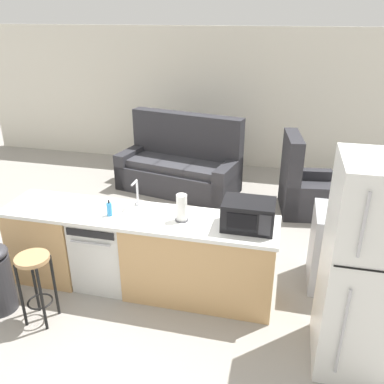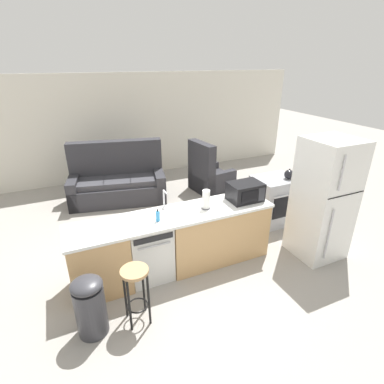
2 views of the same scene
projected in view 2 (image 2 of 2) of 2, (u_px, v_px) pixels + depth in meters
The scene contains 15 objects.
ground_plane at pixel (166, 269), 4.47m from camera, with size 24.00×24.00×0.00m, color gray.
wall_back at pixel (120, 127), 7.56m from camera, with size 10.00×0.06×2.60m.
kitchen_counter at pixel (181, 242), 4.39m from camera, with size 2.94×0.66×0.90m.
dishwasher at pixel (149, 250), 4.21m from camera, with size 0.58×0.61×0.84m.
stove_range at pixel (274, 200), 5.62m from camera, with size 0.76×0.68×0.90m.
refrigerator at pixel (324, 200), 4.51m from camera, with size 0.72×0.73×1.87m.
microwave at pixel (245, 192), 4.54m from camera, with size 0.50×0.37×0.28m.
sink_faucet at pixel (164, 201), 4.26m from camera, with size 0.07×0.18×0.30m.
paper_towel_roll at pixel (206, 200), 4.28m from camera, with size 0.14×0.14×0.28m.
soap_bottle at pixel (158, 216), 3.97m from camera, with size 0.06×0.06×0.18m.
kettle at pixel (289, 174), 5.37m from camera, with size 0.21×0.17×0.19m.
bar_stool at pixel (136, 284), 3.40m from camera, with size 0.32×0.32×0.74m.
trash_bin at pixel (90, 306), 3.31m from camera, with size 0.35×0.35×0.74m.
couch at pixel (118, 182), 6.60m from camera, with size 2.14×1.29×1.27m.
armchair at pixel (208, 177), 7.02m from camera, with size 0.91×0.95×1.20m.
Camera 2 is at (-1.13, -3.46, 2.88)m, focal length 28.00 mm.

